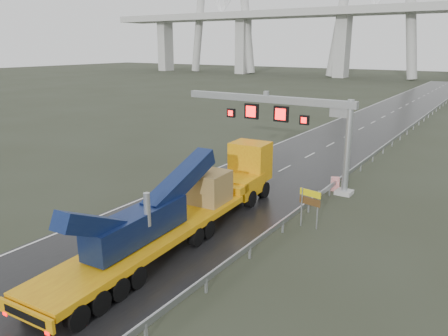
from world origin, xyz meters
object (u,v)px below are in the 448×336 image
Objects in this scene: sign_gantry at (289,116)px; striped_barrier at (335,184)px; exit_sign_pair at (310,201)px; heavy_haul_truck at (196,199)px.

sign_gantry is 6.41m from striped_barrier.
striped_barrier is (-1.10, 7.84, -1.20)m from exit_sign_pair.
exit_sign_pair is at bearing -55.92° from sign_gantry.
sign_gantry reaches higher than striped_barrier.
heavy_haul_truck is 12.69m from striped_barrier.
heavy_haul_truck is 6.97m from exit_sign_pair.
striped_barrier is (3.90, 0.46, -5.07)m from sign_gantry.
heavy_haul_truck is 8.36× the size of exit_sign_pair.
striped_barrier is at bearing 108.02° from exit_sign_pair.
sign_gantry reaches higher than heavy_haul_truck.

